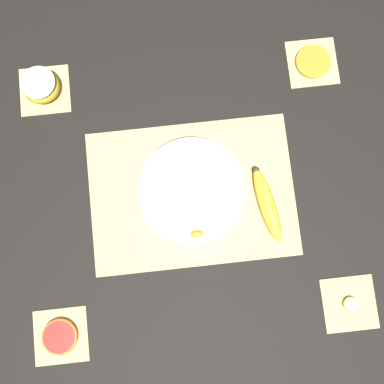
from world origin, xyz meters
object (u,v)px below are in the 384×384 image
object	(u,v)px
apple_half	(41,86)
banana_coin_single	(351,304)
fruit_salad_bowl	(192,191)
orange_slice_whole	(313,61)
grapefruit_slice	(60,337)
whole_banana	(267,204)

from	to	relation	value
apple_half	banana_coin_single	distance (m)	0.89
fruit_salad_bowl	orange_slice_whole	size ratio (longest dim) A/B	2.86
apple_half	banana_coin_single	xyz separation A→B (m)	(-0.67, 0.59, -0.02)
apple_half	banana_coin_single	size ratio (longest dim) A/B	2.58
grapefruit_slice	banana_coin_single	bearing A→B (deg)	180.00
orange_slice_whole	grapefruit_slice	world-z (taller)	grapefruit_slice
grapefruit_slice	fruit_salad_bowl	bearing A→B (deg)	-138.52
orange_slice_whole	banana_coin_single	xyz separation A→B (m)	(0.00, 0.59, -0.00)
banana_coin_single	grapefruit_slice	bearing A→B (deg)	0.00
fruit_salad_bowl	orange_slice_whole	bearing A→B (deg)	-138.56
banana_coin_single	grapefruit_slice	xyz separation A→B (m)	(0.67, 0.00, 0.00)
fruit_salad_bowl	apple_half	distance (m)	0.45
apple_half	grapefruit_slice	distance (m)	0.59
fruit_salad_bowl	grapefruit_slice	size ratio (longest dim) A/B	3.05
banana_coin_single	whole_banana	bearing A→B (deg)	-56.74
orange_slice_whole	banana_coin_single	bearing A→B (deg)	90.00
whole_banana	fruit_salad_bowl	bearing A→B (deg)	-15.46
whole_banana	apple_half	distance (m)	0.61
fruit_salad_bowl	banana_coin_single	distance (m)	0.45
whole_banana	banana_coin_single	bearing A→B (deg)	123.26
orange_slice_whole	banana_coin_single	size ratio (longest dim) A/B	2.56
orange_slice_whole	apple_half	bearing A→B (deg)	-0.00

